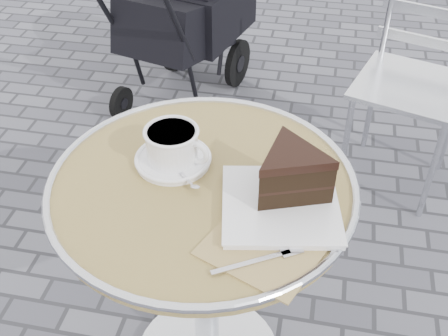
% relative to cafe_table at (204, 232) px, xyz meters
% --- Properties ---
extents(cafe_table, '(0.72, 0.72, 0.74)m').
position_rel_cafe_table_xyz_m(cafe_table, '(0.00, 0.00, 0.00)').
color(cafe_table, silver).
rests_on(cafe_table, ground).
extents(cappuccino_set, '(0.19, 0.19, 0.09)m').
position_rel_cafe_table_xyz_m(cappuccino_set, '(-0.08, 0.06, 0.21)').
color(cappuccino_set, white).
rests_on(cappuccino_set, cafe_table).
extents(cake_plate_set, '(0.30, 0.40, 0.13)m').
position_rel_cafe_table_xyz_m(cake_plate_set, '(0.20, -0.03, 0.23)').
color(cake_plate_set, '#A4865A').
rests_on(cake_plate_set, cafe_table).
extents(bistro_chair, '(0.50, 0.50, 0.89)m').
position_rel_cafe_table_xyz_m(bistro_chair, '(0.60, 1.10, -0.02)').
color(bistro_chair, silver).
rests_on(bistro_chair, ground).
extents(baby_stroller, '(0.61, 0.96, 0.93)m').
position_rel_cafe_table_xyz_m(baby_stroller, '(-0.45, 1.50, -0.15)').
color(baby_stroller, black).
rests_on(baby_stroller, ground).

